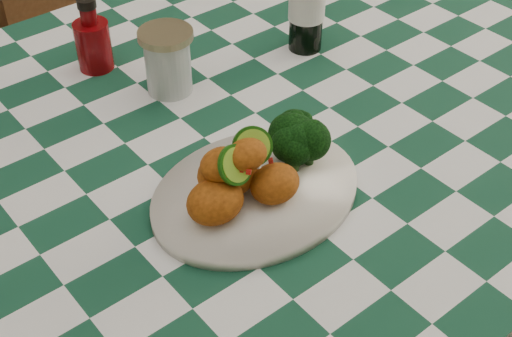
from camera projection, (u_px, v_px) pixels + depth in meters
dining_table at (214, 300)px, 1.36m from camera, size 1.66×1.06×0.79m
plate at (256, 194)px, 0.99m from camera, size 0.31×0.25×0.02m
fried_chicken_pile at (243, 169)px, 0.94m from camera, size 0.15×0.11×0.10m
broccoli_side at (301, 139)px, 1.01m from camera, size 0.09×0.09×0.07m
ketchup_bottle at (92, 34)px, 1.21m from camera, size 0.07×0.07×0.13m
mason_jar at (168, 61)px, 1.17m from camera, size 0.11×0.11×0.11m
wooden_chair_right at (126, 62)px, 1.88m from camera, size 0.53×0.55×0.91m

